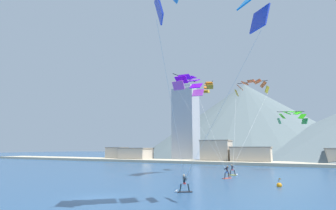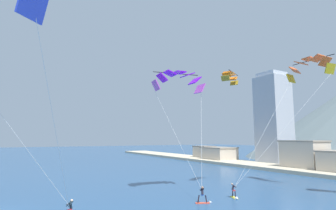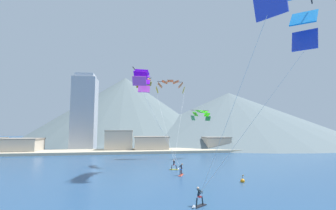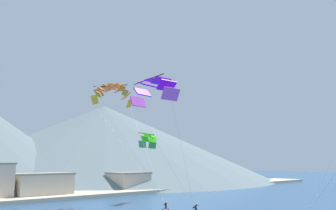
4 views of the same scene
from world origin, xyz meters
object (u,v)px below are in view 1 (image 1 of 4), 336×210
at_px(parafoil_kite_mid_center, 189,83).
at_px(race_marker_buoy, 279,185).
at_px(kitesurfer_mid_center, 228,174).
at_px(parafoil_kite_near_trail, 251,86).
at_px(parafoil_kite_distant_low_drift, 292,116).
at_px(kitesurfer_near_trail, 234,172).
at_px(parafoil_kite_distant_high_outer, 208,86).
at_px(kitesurfer_near_lead, 182,187).

xyz_separation_m(parafoil_kite_mid_center, race_marker_buoy, (12.69, -5.94, -14.20)).
height_order(kitesurfer_mid_center, parafoil_kite_mid_center, parafoil_kite_mid_center).
distance_m(parafoil_kite_near_trail, race_marker_buoy, 29.23).
relative_size(kitesurfer_mid_center, parafoil_kite_distant_low_drift, 0.33).
bearing_deg(kitesurfer_near_trail, parafoil_kite_near_trail, 84.31).
relative_size(kitesurfer_mid_center, parafoil_kite_near_trail, 0.11).
relative_size(parafoil_kite_mid_center, parafoil_kite_distant_high_outer, 3.27).
height_order(kitesurfer_mid_center, race_marker_buoy, kitesurfer_mid_center).
bearing_deg(parafoil_kite_mid_center, kitesurfer_near_lead, -71.82).
bearing_deg(race_marker_buoy, parafoil_kite_mid_center, 154.90).
xyz_separation_m(parafoil_kite_near_trail, parafoil_kite_distant_low_drift, (7.24, -0.40, -6.67)).
xyz_separation_m(kitesurfer_mid_center, parafoil_kite_near_trail, (1.23, 18.02, 16.27)).
relative_size(kitesurfer_mid_center, race_marker_buoy, 1.78).
height_order(parafoil_kite_mid_center, parafoil_kite_distant_high_outer, parafoil_kite_distant_high_outer).
height_order(parafoil_kite_mid_center, parafoil_kite_distant_low_drift, parafoil_kite_mid_center).
bearing_deg(race_marker_buoy, parafoil_kite_distant_low_drift, 85.97).
height_order(kitesurfer_near_trail, parafoil_kite_near_trail, parafoil_kite_near_trail).
height_order(parafoil_kite_distant_high_outer, parafoil_kite_distant_low_drift, parafoil_kite_distant_high_outer).
distance_m(kitesurfer_mid_center, parafoil_kite_mid_center, 14.99).
bearing_deg(kitesurfer_near_lead, parafoil_kite_mid_center, 108.18).
bearing_deg(kitesurfer_mid_center, parafoil_kite_mid_center, 173.81).
xyz_separation_m(kitesurfer_near_trail, kitesurfer_mid_center, (0.13, -4.37, 0.07)).
height_order(kitesurfer_near_lead, parafoil_kite_mid_center, parafoil_kite_mid_center).
relative_size(kitesurfer_near_trail, parafoil_kite_mid_center, 0.13).
relative_size(kitesurfer_near_trail, parafoil_kite_distant_high_outer, 0.41).
bearing_deg(kitesurfer_near_trail, parafoil_kite_distant_high_outer, 137.06).
bearing_deg(kitesurfer_mid_center, kitesurfer_near_lead, -95.56).
xyz_separation_m(kitesurfer_near_trail, race_marker_buoy, (6.99, -9.68, -0.33)).
bearing_deg(parafoil_kite_near_trail, kitesurfer_mid_center, -93.91).
height_order(kitesurfer_near_trail, race_marker_buoy, kitesurfer_near_trail).
relative_size(parafoil_kite_mid_center, parafoil_kite_distant_low_drift, 2.59).
distance_m(parafoil_kite_distant_high_outer, race_marker_buoy, 24.46).
height_order(kitesurfer_near_lead, kitesurfer_mid_center, kitesurfer_mid_center).
relative_size(kitesurfer_near_lead, kitesurfer_near_trail, 0.98).
bearing_deg(race_marker_buoy, parafoil_kite_distant_high_outer, 130.00).
distance_m(parafoil_kite_near_trail, parafoil_kite_distant_low_drift, 9.85).
bearing_deg(kitesurfer_mid_center, kitesurfer_near_trail, 91.70).
relative_size(parafoil_kite_near_trail, parafoil_kite_distant_low_drift, 3.09).
relative_size(kitesurfer_mid_center, parafoil_kite_distant_high_outer, 0.42).
height_order(kitesurfer_near_trail, parafoil_kite_distant_high_outer, parafoil_kite_distant_high_outer).
bearing_deg(parafoil_kite_near_trail, parafoil_kite_distant_high_outer, -126.44).
distance_m(kitesurfer_near_trail, parafoil_kite_distant_high_outer, 16.73).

